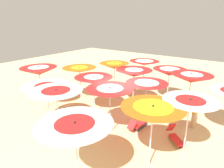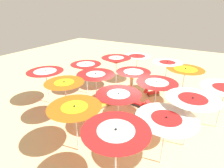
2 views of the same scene
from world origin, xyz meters
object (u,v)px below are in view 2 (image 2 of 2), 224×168
object	(u,v)px
beach_umbrella_13	(167,64)
lounger_0	(106,102)
beach_umbrella_10	(157,86)
beachgoer_0	(132,77)
beach_umbrella_5	(96,77)
beach_umbrella_14	(185,72)
beach_umbrella_7	(166,122)
lounger_1	(141,104)
beach_umbrella_8	(116,61)
beach_umbrella_1	(65,86)
beach_umbrella_0	(46,73)
beach_umbrella_9	(133,74)
lounger_2	(152,92)
beach_ball	(100,79)
beach_umbrella_2	(75,110)
beach_umbrella_3	(116,136)
beach_umbrella_4	(86,67)
beach_umbrella_12	(137,58)
beach_umbrella_11	(192,102)
beach_umbrella_6	(118,97)

from	to	relation	value
beach_umbrella_13	lounger_0	xyz separation A→B (m)	(-2.67, -3.27, -1.96)
beach_umbrella_10	beachgoer_0	size ratio (longest dim) A/B	1.32
beach_umbrella_5	beach_umbrella_14	xyz separation A→B (m)	(4.19, 3.08, 0.15)
beach_umbrella_7	lounger_0	distance (m)	5.35
lounger_1	beach_umbrella_8	bearing A→B (deg)	-24.56
beach_umbrella_1	lounger_0	distance (m)	3.24
beach_umbrella_0	lounger_0	size ratio (longest dim) A/B	1.81
beachgoer_0	beach_umbrella_9	bearing A→B (deg)	154.45
beach_umbrella_5	beachgoer_0	distance (m)	3.91
lounger_2	beach_ball	size ratio (longest dim) A/B	3.25
beach_umbrella_1	lounger_2	world-z (taller)	beach_umbrella_1
beach_umbrella_13	lounger_0	size ratio (longest dim) A/B	1.98
beach_umbrella_1	beach_umbrella_13	bearing A→B (deg)	58.49
beach_umbrella_2	beach_umbrella_8	world-z (taller)	beach_umbrella_8
beach_umbrella_1	beach_umbrella_9	bearing A→B (deg)	57.53
beach_umbrella_0	beach_umbrella_1	size ratio (longest dim) A/B	0.93
beach_umbrella_3	beach_umbrella_5	bearing A→B (deg)	130.94
beach_umbrella_9	lounger_0	bearing A→B (deg)	-144.54
beach_umbrella_4	beach_umbrella_8	bearing A→B (deg)	49.14
beach_umbrella_3	beach_umbrella_7	xyz separation A→B (m)	(0.97, 1.94, -0.34)
beach_umbrella_3	beach_umbrella_4	bearing A→B (deg)	134.05
beach_umbrella_12	beach_umbrella_2	bearing A→B (deg)	-83.69
beach_umbrella_2	beach_umbrella_12	distance (m)	8.43
beach_umbrella_7	beachgoer_0	distance (m)	7.09
beach_umbrella_1	beach_umbrella_8	distance (m)	4.94
beach_umbrella_4	lounger_2	bearing A→B (deg)	25.10
beach_umbrella_12	beach_umbrella_13	xyz separation A→B (m)	(2.63, -1.24, 0.23)
beach_umbrella_2	beach_umbrella_7	xyz separation A→B (m)	(3.26, 1.10, -0.05)
beach_umbrella_5	beach_umbrella_9	xyz separation A→B (m)	(1.58, 1.59, -0.04)
beach_umbrella_11	beach_ball	distance (m)	8.86
beach_umbrella_3	beach_umbrella_9	xyz separation A→B (m)	(-1.94, 5.65, -0.29)
beach_umbrella_10	beach_umbrella_11	world-z (taller)	beach_umbrella_11
beach_umbrella_9	lounger_2	size ratio (longest dim) A/B	2.17
beach_umbrella_9	lounger_1	size ratio (longest dim) A/B	1.75
beachgoer_0	beach_ball	distance (m)	2.95
beach_umbrella_2	beach_umbrella_14	distance (m)	6.97
beach_umbrella_9	beach_umbrella_11	bearing A→B (deg)	-32.17
beach_umbrella_2	beach_umbrella_13	size ratio (longest dim) A/B	0.92
beach_umbrella_12	beach_umbrella_14	distance (m)	4.42
beach_umbrella_5	beach_umbrella_10	distance (m)	3.34
beach_umbrella_13	beach_umbrella_8	bearing A→B (deg)	-166.23
beach_umbrella_5	beach_umbrella_6	world-z (taller)	beach_umbrella_5
beach_umbrella_2	beachgoer_0	xyz separation A→B (m)	(-0.65, 6.92, -1.10)
beach_umbrella_2	beach_umbrella_7	distance (m)	3.44
beach_umbrella_13	lounger_1	world-z (taller)	beach_umbrella_13
beach_umbrella_10	lounger_0	distance (m)	3.50
beach_umbrella_10	beach_umbrella_1	bearing A→B (deg)	-147.24
beach_umbrella_1	beach_umbrella_13	xyz separation A→B (m)	(3.53, 5.76, 0.08)
lounger_2	beach_umbrella_13	bearing A→B (deg)	-8.01
beach_umbrella_13	lounger_0	bearing A→B (deg)	-129.19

